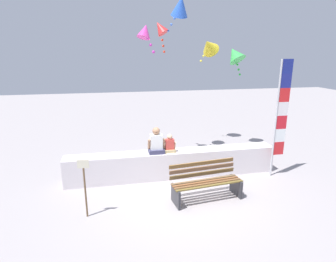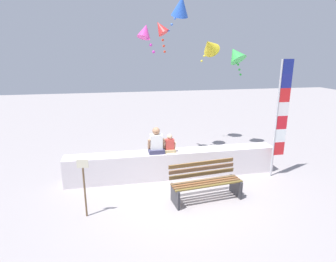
{
  "view_description": "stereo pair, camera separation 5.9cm",
  "coord_description": "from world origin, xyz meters",
  "px_view_note": "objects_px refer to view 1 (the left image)",
  "views": [
    {
      "loc": [
        -1.65,
        -6.25,
        3.45
      ],
      "look_at": [
        -0.15,
        1.1,
        1.37
      ],
      "focal_mm": 30.05,
      "sensor_mm": 36.0,
      "label": 1
    },
    {
      "loc": [
        -1.59,
        -6.26,
        3.45
      ],
      "look_at": [
        -0.15,
        1.1,
        1.37
      ],
      "focal_mm": 30.05,
      "sensor_mm": 36.0,
      "label": 2
    }
  ],
  "objects_px": {
    "person_child": "(170,145)",
    "kite_blue": "(180,6)",
    "park_bench": "(206,182)",
    "kite_yellow": "(209,46)",
    "kite_green": "(235,55)",
    "person_adult": "(156,143)",
    "sign_post": "(85,184)",
    "flag_banner": "(280,113)",
    "kite_red": "(160,28)",
    "kite_magenta": "(145,31)"
  },
  "relations": [
    {
      "from": "person_child",
      "to": "kite_blue",
      "type": "bearing_deg",
      "value": 68.58
    },
    {
      "from": "park_bench",
      "to": "kite_blue",
      "type": "distance_m",
      "value": 5.45
    },
    {
      "from": "kite_blue",
      "to": "kite_yellow",
      "type": "bearing_deg",
      "value": 37.85
    },
    {
      "from": "kite_yellow",
      "to": "kite_green",
      "type": "relative_size",
      "value": 0.87
    },
    {
      "from": "person_adult",
      "to": "sign_post",
      "type": "distance_m",
      "value": 2.44
    },
    {
      "from": "flag_banner",
      "to": "park_bench",
      "type": "bearing_deg",
      "value": -159.84
    },
    {
      "from": "kite_red",
      "to": "kite_green",
      "type": "bearing_deg",
      "value": 9.62
    },
    {
      "from": "kite_yellow",
      "to": "person_adult",
      "type": "bearing_deg",
      "value": -130.35
    },
    {
      "from": "person_child",
      "to": "kite_magenta",
      "type": "xyz_separation_m",
      "value": [
        -0.55,
        0.63,
        3.04
      ]
    },
    {
      "from": "kite_yellow",
      "to": "kite_green",
      "type": "distance_m",
      "value": 1.01
    },
    {
      "from": "person_adult",
      "to": "kite_blue",
      "type": "height_order",
      "value": "kite_blue"
    },
    {
      "from": "kite_yellow",
      "to": "kite_magenta",
      "type": "bearing_deg",
      "value": -139.44
    },
    {
      "from": "kite_magenta",
      "to": "kite_blue",
      "type": "distance_m",
      "value": 1.93
    },
    {
      "from": "park_bench",
      "to": "kite_green",
      "type": "bearing_deg",
      "value": 58.69
    },
    {
      "from": "kite_yellow",
      "to": "kite_red",
      "type": "xyz_separation_m",
      "value": [
        -1.97,
        -1.03,
        0.49
      ]
    },
    {
      "from": "flag_banner",
      "to": "kite_blue",
      "type": "relative_size",
      "value": 2.91
    },
    {
      "from": "kite_magenta",
      "to": "sign_post",
      "type": "xyz_separation_m",
      "value": [
        -1.63,
        -2.25,
        -3.24
      ]
    },
    {
      "from": "person_adult",
      "to": "kite_magenta",
      "type": "distance_m",
      "value": 3.03
    },
    {
      "from": "person_adult",
      "to": "flag_banner",
      "type": "distance_m",
      "value": 3.52
    },
    {
      "from": "person_adult",
      "to": "kite_green",
      "type": "bearing_deg",
      "value": 35.55
    },
    {
      "from": "kite_green",
      "to": "flag_banner",
      "type": "bearing_deg",
      "value": -86.19
    },
    {
      "from": "kite_blue",
      "to": "kite_red",
      "type": "xyz_separation_m",
      "value": [
        -0.63,
        0.01,
        -0.64
      ]
    },
    {
      "from": "flag_banner",
      "to": "kite_yellow",
      "type": "relative_size",
      "value": 3.35
    },
    {
      "from": "person_adult",
      "to": "kite_yellow",
      "type": "relative_size",
      "value": 0.74
    },
    {
      "from": "person_child",
      "to": "kite_green",
      "type": "height_order",
      "value": "kite_green"
    },
    {
      "from": "person_adult",
      "to": "kite_blue",
      "type": "relative_size",
      "value": 0.65
    },
    {
      "from": "kite_yellow",
      "to": "sign_post",
      "type": "relative_size",
      "value": 0.75
    },
    {
      "from": "park_bench",
      "to": "kite_magenta",
      "type": "distance_m",
      "value": 4.27
    },
    {
      "from": "kite_blue",
      "to": "sign_post",
      "type": "relative_size",
      "value": 0.86
    },
    {
      "from": "park_bench",
      "to": "person_child",
      "type": "height_order",
      "value": "person_child"
    },
    {
      "from": "person_adult",
      "to": "park_bench",
      "type": "bearing_deg",
      "value": -54.0
    },
    {
      "from": "person_child",
      "to": "park_bench",
      "type": "bearing_deg",
      "value": -65.84
    },
    {
      "from": "kite_blue",
      "to": "flag_banner",
      "type": "bearing_deg",
      "value": -44.92
    },
    {
      "from": "flag_banner",
      "to": "kite_blue",
      "type": "height_order",
      "value": "kite_blue"
    },
    {
      "from": "sign_post",
      "to": "kite_blue",
      "type": "bearing_deg",
      "value": 49.91
    },
    {
      "from": "kite_red",
      "to": "person_child",
      "type": "bearing_deg",
      "value": -92.53
    },
    {
      "from": "park_bench",
      "to": "kite_yellow",
      "type": "xyz_separation_m",
      "value": [
        1.44,
        4.22,
        3.29
      ]
    },
    {
      "from": "sign_post",
      "to": "kite_yellow",
      "type": "bearing_deg",
      "value": 46.61
    },
    {
      "from": "kite_yellow",
      "to": "kite_magenta",
      "type": "distance_m",
      "value": 3.44
    },
    {
      "from": "kite_blue",
      "to": "sign_post",
      "type": "bearing_deg",
      "value": -130.09
    },
    {
      "from": "park_bench",
      "to": "kite_red",
      "type": "relative_size",
      "value": 1.74
    },
    {
      "from": "kite_magenta",
      "to": "kite_green",
      "type": "xyz_separation_m",
      "value": [
        3.39,
        1.66,
        -0.61
      ]
    },
    {
      "from": "person_child",
      "to": "kite_blue",
      "type": "distance_m",
      "value": 4.34
    },
    {
      "from": "person_adult",
      "to": "flag_banner",
      "type": "xyz_separation_m",
      "value": [
        3.4,
        -0.48,
        0.79
      ]
    },
    {
      "from": "park_bench",
      "to": "kite_yellow",
      "type": "distance_m",
      "value": 5.55
    },
    {
      "from": "person_adult",
      "to": "kite_green",
      "type": "height_order",
      "value": "kite_green"
    },
    {
      "from": "flag_banner",
      "to": "person_adult",
      "type": "bearing_deg",
      "value": 172.02
    },
    {
      "from": "flag_banner",
      "to": "person_child",
      "type": "bearing_deg",
      "value": 171.03
    },
    {
      "from": "kite_yellow",
      "to": "kite_blue",
      "type": "bearing_deg",
      "value": -142.15
    },
    {
      "from": "kite_green",
      "to": "sign_post",
      "type": "xyz_separation_m",
      "value": [
        -5.02,
        -3.92,
        -2.63
      ]
    }
  ]
}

